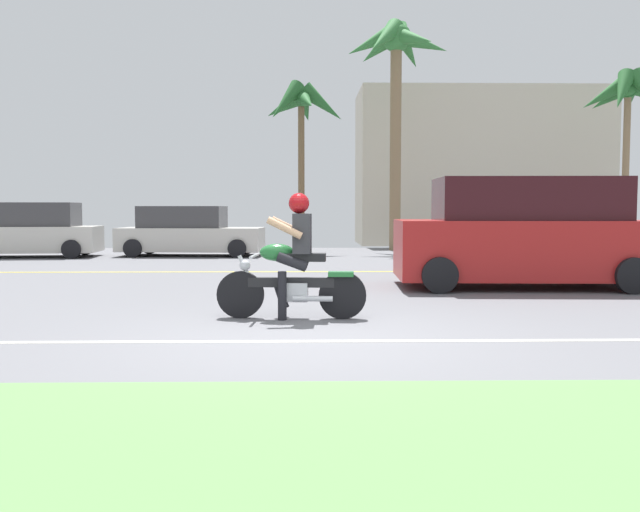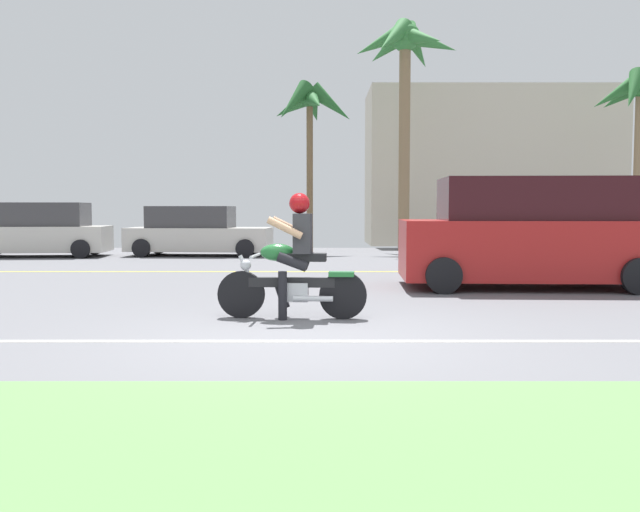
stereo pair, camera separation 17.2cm
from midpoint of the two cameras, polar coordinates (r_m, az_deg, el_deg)
The scene contains 12 objects.
ground at distance 10.86m, azimuth -1.57°, elevation -3.98°, with size 56.00×30.00×0.04m, color slate.
grass_median at distance 3.94m, azimuth -2.42°, elevation -17.72°, with size 56.00×3.80×0.06m, color #5B8C4C.
lane_line_near at distance 7.70m, azimuth -1.76°, elevation -7.10°, with size 50.40×0.12×0.01m, color silver.
lane_line_far at distance 16.04m, azimuth -1.43°, elevation -1.31°, with size 50.40×0.12×0.01m, color yellow.
motorcyclist at distance 9.20m, azimuth -2.84°, elevation -0.82°, with size 2.02×0.66×1.69m.
suv_nearby at distance 13.40m, azimuth 16.24°, elevation 1.72°, with size 4.90×2.38×2.05m.
parked_car_0 at distance 22.75m, azimuth -23.30°, elevation 1.86°, with size 4.42×2.10×1.66m.
parked_car_1 at distance 21.87m, azimuth -11.10°, elevation 1.93°, with size 4.55×2.14×1.56m.
palm_tree_0 at distance 24.92m, azimuth 6.15°, elevation 16.09°, with size 3.77×3.45×8.05m.
palm_tree_1 at distance 26.58m, azimuth 24.05°, elevation 11.81°, with size 3.33×3.10×6.28m.
palm_tree_2 at distance 23.59m, azimuth -1.82°, elevation 12.09°, with size 3.00×3.23×5.76m.
building_far at distance 29.68m, azimuth 12.92°, elevation 7.14°, with size 10.12×4.00×6.34m, color beige.
Camera 1 is at (0.00, -7.75, 1.49)m, focal length 38.41 mm.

